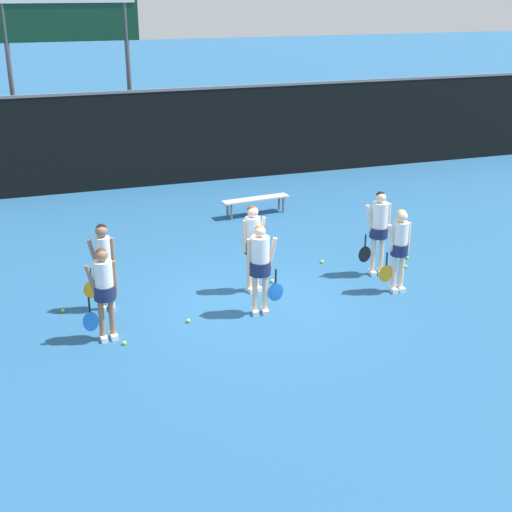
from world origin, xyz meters
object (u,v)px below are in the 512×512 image
(player_5, at_px, (379,226))
(tennis_ball_6, at_px, (407,257))
(player_2, at_px, (399,244))
(player_4, at_px, (253,241))
(player_3, at_px, (103,260))
(tennis_ball_1, at_px, (272,281))
(tennis_ball_0, at_px, (322,262))
(tennis_ball_3, at_px, (124,343))
(scoreboard, at_px, (67,35))
(player_1, at_px, (260,262))
(tennis_ball_2, at_px, (91,290))
(player_0, at_px, (104,286))
(tennis_ball_4, at_px, (63,310))
(tennis_ball_7, at_px, (188,321))
(tennis_ball_5, at_px, (406,266))
(bench_courtside, at_px, (256,200))

(player_5, xyz_separation_m, tennis_ball_6, (1.09, 0.57, -1.05))
(player_2, distance_m, player_4, 2.88)
(player_3, xyz_separation_m, tennis_ball_1, (3.41, 0.18, -0.97))
(tennis_ball_0, xyz_separation_m, tennis_ball_3, (-4.76, -2.38, -0.00))
(scoreboard, relative_size, player_5, 3.06)
(scoreboard, relative_size, tennis_ball_1, 78.88)
(scoreboard, relative_size, tennis_ball_0, 79.03)
(scoreboard, xyz_separation_m, player_5, (5.13, -9.81, -3.30))
(player_1, relative_size, tennis_ball_2, 26.89)
(tennis_ball_6, bearing_deg, tennis_ball_0, 169.14)
(player_3, relative_size, tennis_ball_3, 24.53)
(player_0, relative_size, player_2, 0.99)
(scoreboard, height_order, player_3, scoreboard)
(tennis_ball_0, bearing_deg, player_4, -154.82)
(tennis_ball_2, xyz_separation_m, tennis_ball_4, (-0.61, -0.80, 0.00))
(tennis_ball_1, bearing_deg, tennis_ball_7, -149.23)
(player_5, height_order, tennis_ball_2, player_5)
(player_5, height_order, tennis_ball_5, player_5)
(scoreboard, xyz_separation_m, tennis_ball_2, (-0.74, -8.78, -4.35))
(player_1, relative_size, player_5, 0.96)
(player_4, xyz_separation_m, tennis_ball_0, (1.92, 0.91, -1.02))
(player_0, height_order, tennis_ball_2, player_0)
(bench_courtside, xyz_separation_m, tennis_ball_2, (-4.80, -3.75, -0.36))
(player_4, relative_size, player_5, 0.98)
(player_3, distance_m, player_4, 2.91)
(player_1, relative_size, tennis_ball_6, 25.72)
(tennis_ball_4, height_order, tennis_ball_7, tennis_ball_7)
(player_1, bearing_deg, tennis_ball_2, 154.10)
(scoreboard, relative_size, tennis_ball_7, 79.69)
(tennis_ball_5, bearing_deg, player_3, 179.94)
(tennis_ball_3, bearing_deg, tennis_ball_0, 26.60)
(tennis_ball_1, bearing_deg, player_4, -153.91)
(tennis_ball_2, bearing_deg, player_4, -17.87)
(player_5, height_order, tennis_ball_0, player_5)
(player_0, bearing_deg, bench_courtside, 44.97)
(player_1, distance_m, tennis_ball_4, 3.85)
(tennis_ball_2, bearing_deg, player_5, -9.98)
(tennis_ball_1, height_order, tennis_ball_6, tennis_ball_1)
(player_4, bearing_deg, tennis_ball_1, 14.25)
(tennis_ball_1, height_order, tennis_ball_2, tennis_ball_1)
(scoreboard, xyz_separation_m, player_4, (2.37, -9.78, -3.33))
(bench_courtside, xyz_separation_m, tennis_ball_4, (-5.41, -4.55, -0.36))
(scoreboard, bearing_deg, tennis_ball_2, -94.80)
(scoreboard, relative_size, player_0, 3.30)
(player_2, xyz_separation_m, tennis_ball_5, (0.82, 1.03, -0.97))
(player_3, bearing_deg, tennis_ball_6, 12.53)
(tennis_ball_3, bearing_deg, tennis_ball_4, 117.70)
(bench_courtside, bearing_deg, tennis_ball_7, -126.06)
(player_5, bearing_deg, tennis_ball_5, 14.64)
(player_2, xyz_separation_m, player_5, (0.04, 0.94, 0.08))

